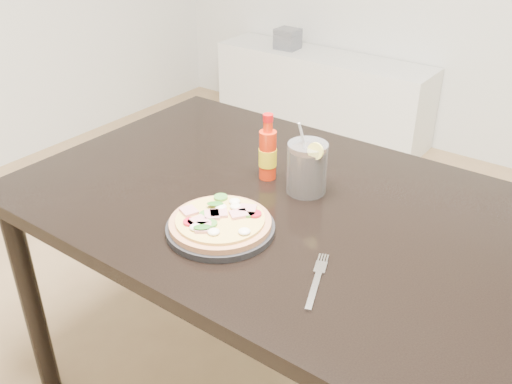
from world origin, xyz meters
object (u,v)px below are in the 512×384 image
Objects in this scene: cola_cup at (307,169)px; hot_sauce_bottle at (268,153)px; plate at (221,228)px; fork at (317,279)px; media_console at (321,94)px; pizza at (220,221)px; dining_table at (283,228)px.

hot_sauce_bottle is at bearing 179.32° from cola_cup.
plate reaches higher than fork.
media_console is at bearing 114.52° from plate.
pizza is at bearing 146.60° from plate.
media_console is (-1.27, 2.20, -0.50)m from fork.
dining_table is 5.49× the size of plate.
cola_cup is at bearing 78.45° from plate.
dining_table is at bearing -36.06° from hot_sauce_bottle.
pizza reaches higher than plate.
pizza is 0.28m from fork.
cola_cup is at bearing 76.61° from dining_table.
dining_table is 5.88× the size of pizza.
hot_sauce_bottle is 0.13× the size of media_console.
plate is 1.31× the size of cola_cup.
dining_table is 7.22× the size of cola_cup.
fork is (0.24, -0.23, 0.09)m from dining_table.
fork is (0.34, -0.31, -0.07)m from hot_sauce_bottle.
dining_table is 0.21m from hot_sauce_bottle.
hot_sauce_bottle is at bearing 117.38° from fork.
dining_table is at bearing 79.13° from plate.
pizza is 2.45m from media_console.
cola_cup reaches higher than pizza.
media_console is at bearing 99.04° from fork.
plate is at bearing 154.51° from fork.
fork is at bearing -4.54° from plate.
dining_table is 2.26m from media_console.
cola_cup reaches higher than dining_table.
hot_sauce_bottle reaches higher than fork.
hot_sauce_bottle reaches higher than pizza.
cola_cup is at bearing -0.68° from hot_sauce_bottle.
plate is at bearing -101.55° from cola_cup.
cola_cup reaches higher than plate.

